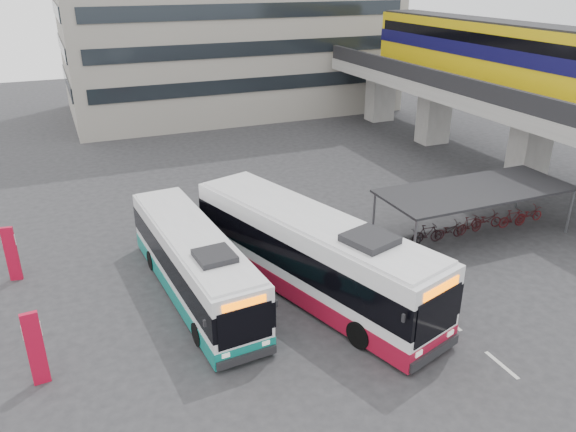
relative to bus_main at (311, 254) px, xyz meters
name	(u,v)px	position (x,y,z in m)	size (l,w,h in m)	color
ground	(355,296)	(1.59, -1.15, -1.76)	(120.00, 120.00, 0.00)	#28282B
viaduct	(483,73)	(18.59, 11.97, 4.47)	(8.00, 32.00, 9.68)	gray
bike_shelter	(473,210)	(10.09, 1.85, -0.40)	(10.00, 4.00, 2.54)	#595B60
road_markings	(448,320)	(4.09, -4.15, -1.75)	(0.15, 7.60, 0.01)	beige
bus_main	(311,254)	(0.00, 0.00, 0.00)	(6.49, 13.05, 3.79)	white
bus_teal	(194,263)	(-4.59, 1.66, -0.28)	(3.19, 10.92, 3.18)	white
pedestrian	(294,248)	(0.35, 2.57, -0.96)	(0.58, 0.38, 1.60)	black
sign_totem_south	(35,348)	(-10.74, -1.84, -0.35)	(0.59, 0.22, 2.73)	#AE0A27
sign_totem_north	(11,253)	(-11.66, 5.95, -0.44)	(0.55, 0.25, 2.56)	#AE0A27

